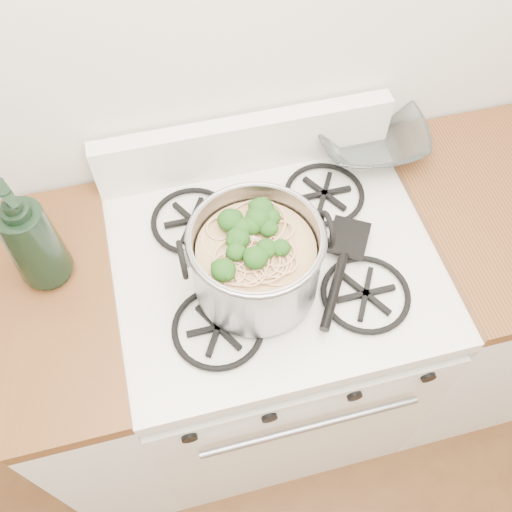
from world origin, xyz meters
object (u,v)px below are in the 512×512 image
object	(u,v)px
gas_range	(271,342)
bottle	(29,234)
glass_bowl	(368,140)
spatula	(349,236)
stock_pot	(256,261)

from	to	relation	value
gas_range	bottle	bearing A→B (deg)	171.18
glass_bowl	bottle	world-z (taller)	bottle
spatula	glass_bowl	bearing A→B (deg)	92.88
stock_pot	spatula	bearing A→B (deg)	14.58
stock_pot	spatula	xyz separation A→B (m)	(0.24, 0.06, -0.08)
stock_pot	spatula	world-z (taller)	stock_pot
gas_range	glass_bowl	xyz separation A→B (m)	(0.33, 0.28, 0.50)
glass_bowl	bottle	distance (m)	0.88
spatula	bottle	world-z (taller)	bottle
spatula	bottle	distance (m)	0.71
spatula	stock_pot	bearing A→B (deg)	-134.07
stock_pot	glass_bowl	size ratio (longest dim) A/B	2.74
spatula	glass_bowl	xyz separation A→B (m)	(0.15, 0.28, 0.00)
stock_pot	glass_bowl	world-z (taller)	stock_pot
stock_pot	spatula	size ratio (longest dim) A/B	1.02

